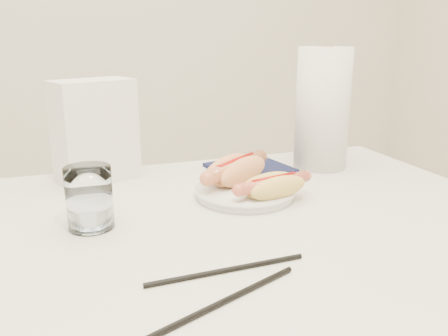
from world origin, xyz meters
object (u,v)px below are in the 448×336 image
object	(u,v)px
hotdog_right	(273,186)
paper_towel_roll	(322,109)
plate	(245,194)
hotdog_left	(236,170)
table	(195,261)
napkin_box	(95,131)
water_glass	(89,198)

from	to	relation	value
hotdog_right	paper_towel_roll	distance (m)	0.31
plate	hotdog_left	world-z (taller)	hotdog_left
table	napkin_box	distance (m)	0.38
plate	hotdog_left	bearing A→B (deg)	89.91
table	hotdog_right	world-z (taller)	hotdog_right
hotdog_left	plate	bearing A→B (deg)	-126.77
plate	water_glass	xyz separation A→B (m)	(-0.29, -0.05, 0.04)
table	paper_towel_roll	size ratio (longest dim) A/B	4.31
table	hotdog_left	distance (m)	0.23
hotdog_right	paper_towel_roll	bearing A→B (deg)	29.51
table	plate	xyz separation A→B (m)	(0.13, 0.11, 0.07)
hotdog_right	napkin_box	size ratio (longest dim) A/B	0.73
hotdog_right	napkin_box	distance (m)	0.40
hotdog_left	paper_towel_roll	distance (m)	0.28
water_glass	paper_towel_roll	distance (m)	0.58
plate	water_glass	bearing A→B (deg)	-169.93
hotdog_left	hotdog_right	bearing A→B (deg)	-107.58
water_glass	napkin_box	xyz separation A→B (m)	(0.03, 0.26, 0.06)
plate	hotdog_right	bearing A→B (deg)	-55.94
hotdog_left	paper_towel_roll	xyz separation A→B (m)	(0.25, 0.10, 0.10)
plate	hotdog_right	distance (m)	0.07
plate	hotdog_right	world-z (taller)	hotdog_right
table	napkin_box	world-z (taller)	napkin_box
table	napkin_box	size ratio (longest dim) A/B	5.56
paper_towel_roll	hotdog_right	bearing A→B (deg)	-137.16
hotdog_left	paper_towel_roll	world-z (taller)	paper_towel_roll
hotdog_left	hotdog_right	world-z (taller)	hotdog_left
plate	paper_towel_roll	distance (m)	0.32
table	napkin_box	bearing A→B (deg)	111.61
hotdog_right	water_glass	distance (m)	0.33
water_glass	napkin_box	world-z (taller)	napkin_box
napkin_box	paper_towel_roll	world-z (taller)	paper_towel_roll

